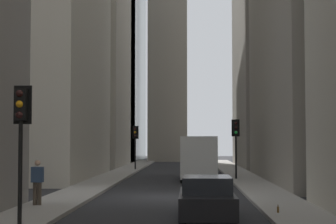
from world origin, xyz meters
TOP-DOWN VIEW (x-y plane):
  - ground_plane at (0.00, 0.00)m, footprint 135.00×135.00m
  - sidewalk_right at (0.00, 4.50)m, footprint 90.00×2.20m
  - sidewalk_left at (0.00, -4.50)m, footprint 90.00×2.20m
  - building_left_far at (28.79, -10.60)m, footprint 15.13×10.00m
  - building_right_far at (31.09, 10.60)m, footprint 17.05×10.00m
  - church_spire at (43.86, 1.87)m, footprint 5.29×5.29m
  - delivery_truck at (10.87, -1.40)m, footprint 6.46×2.25m
  - sedan_black at (-7.21, -1.40)m, footprint 4.30×1.78m
  - traffic_light_foreground at (-10.24, 3.90)m, footprint 0.43×0.52m
  - traffic_light_midblock at (10.32, -3.82)m, footprint 0.43×0.52m
  - traffic_light_far_junction at (21.79, 3.81)m, footprint 0.43×0.52m
  - pedestrian at (-4.64, 4.95)m, footprint 0.26×0.44m
  - discarded_bottle at (-6.54, -3.85)m, footprint 0.07×0.07m

SIDE VIEW (x-z plane):
  - ground_plane at x=0.00m, z-range 0.00..0.00m
  - sidewalk_right at x=0.00m, z-range 0.00..0.14m
  - sidewalk_left at x=0.00m, z-range 0.00..0.14m
  - discarded_bottle at x=-6.54m, z-range 0.11..0.38m
  - sedan_black at x=-7.21m, z-range -0.04..1.37m
  - pedestrian at x=-4.64m, z-range 0.22..1.92m
  - delivery_truck at x=10.87m, z-range 0.04..2.88m
  - traffic_light_far_junction at x=21.79m, z-range 1.00..4.70m
  - traffic_light_midblock at x=10.32m, z-range 1.03..4.85m
  - traffic_light_foreground at x=-10.24m, z-range 1.08..5.10m
  - building_left_far at x=28.79m, z-range 0.00..26.85m
  - building_right_far at x=31.09m, z-range 0.00..27.89m
  - church_spire at x=43.86m, z-range 0.70..34.07m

